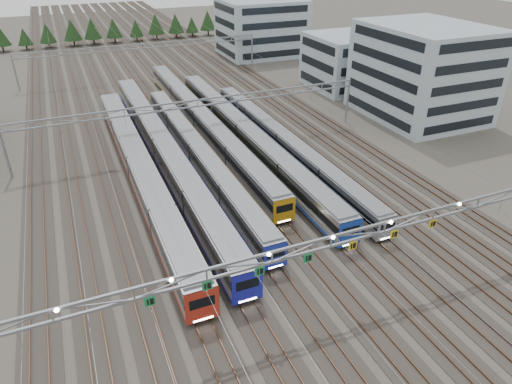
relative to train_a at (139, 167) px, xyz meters
name	(u,v)px	position (x,y,z in m)	size (l,w,h in m)	color
ground	(325,305)	(11.25, -31.22, -2.29)	(400.00, 400.00, 0.00)	#47423A
track_bed	(134,57)	(11.25, 68.78, -0.80)	(54.00, 260.00, 5.42)	#2D2823
train_a	(139,167)	(0.00, 0.00, 0.00)	(3.12, 58.76, 4.07)	black
train_b	(164,149)	(4.50, 4.84, -0.04)	(3.06, 67.01, 3.99)	black
train_c	(198,153)	(9.00, 2.08, -0.29)	(2.70, 54.54, 3.51)	black
train_d	(201,120)	(13.50, 14.94, -0.16)	(2.88, 65.79, 3.75)	black
train_e	(245,134)	(18.00, 5.84, -0.14)	(2.91, 61.50, 3.79)	black
train_f	(283,142)	(22.50, 0.76, -0.36)	(2.58, 52.42, 3.36)	black
gantry_near	(331,244)	(11.20, -31.33, 4.80)	(56.36, 0.61, 8.08)	gray
gantry_mid	(198,109)	(11.25, 8.78, 4.10)	(56.36, 0.36, 8.00)	gray
gantry_far	(143,50)	(11.25, 53.78, 4.10)	(56.36, 0.36, 8.00)	gray
depot_bldg_south	(422,72)	(53.57, 6.85, 5.99)	(18.00, 22.00, 16.55)	#9AB0B7
depot_bldg_mid	(344,62)	(50.68, 27.94, 3.40)	(14.00, 16.00, 11.39)	#9AB0B7
depot_bldg_north	(262,28)	(46.66, 64.51, 5.12)	(22.00, 18.00, 14.82)	#9AB0B7
treeline	(93,30)	(4.05, 97.49, 1.94)	(81.20, 5.60, 7.02)	#332114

